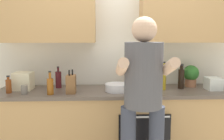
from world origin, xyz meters
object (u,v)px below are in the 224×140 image
bottle_juice (129,76)px  mixing_bowl (117,87)px  person_standing (143,95)px  bottle_syrup (50,86)px  bottle_wine (58,79)px  knife_block (71,84)px  grocery_bag_rice (24,81)px  bottle_soy (181,78)px  potted_herb (191,75)px  bottle_oil (164,77)px  bottle_soda (149,78)px  bottle_vinegar (9,86)px  cup_stoneware (24,90)px  grocery_bag_produce (213,84)px

bottle_juice → mixing_bowl: (-0.16, -0.24, -0.09)m
person_standing → bottle_syrup: bearing=152.4°
bottle_wine → knife_block: same height
person_standing → grocery_bag_rice: size_ratio=8.22×
person_standing → knife_block: 0.89m
bottle_wine → bottle_soy: bottle_soy is taller
bottle_syrup → potted_herb: size_ratio=0.96×
bottle_oil → bottle_soda: (-0.16, 0.05, -0.02)m
potted_herb → bottle_vinegar: bearing=-173.1°
bottle_juice → cup_stoneware: (-1.17, -0.34, -0.08)m
bottle_juice → mixing_bowl: bearing=-123.6°
bottle_soy → potted_herb: 0.19m
bottle_soy → grocery_bag_produce: (0.36, -0.08, -0.06)m
bottle_syrup → potted_herb: bearing=11.8°
bottle_vinegar → bottle_juice: bottle_juice is taller
bottle_vinegar → bottle_soy: bearing=4.4°
potted_herb → grocery_bag_produce: size_ratio=1.48×
bottle_oil → bottle_syrup: bearing=-171.8°
bottle_vinegar → bottle_juice: bearing=11.6°
bottle_juice → grocery_bag_rice: bottle_juice is taller
knife_block → grocery_bag_rice: (-0.58, 0.21, 0.00)m
bottle_syrup → grocery_bag_produce: bearing=5.0°
bottle_soy → grocery_bag_rice: 1.87m
bottle_juice → cup_stoneware: 1.22m
bottle_oil → bottle_wine: bearing=172.7°
bottle_oil → person_standing: bearing=-117.9°
bottle_wine → knife_block: bearing=-56.7°
grocery_bag_produce → person_standing: bearing=-145.4°
bottle_vinegar → grocery_bag_rice: grocery_bag_rice is taller
bottle_soda → potted_herb: bearing=12.1°
knife_block → bottle_vinegar: bearing=177.6°
bottle_soda → bottle_syrup: bearing=-168.3°
bottle_soy → bottle_juice: bottle_soy is taller
bottle_syrup → knife_block: (0.22, 0.06, 0.01)m
mixing_bowl → potted_herb: size_ratio=1.01×
person_standing → bottle_juice: 0.85m
bottle_soda → knife_block: (-0.90, -0.17, -0.03)m
bottle_oil → mixing_bowl: bottle_oil is taller
person_standing → bottle_wine: bearing=137.2°
bottle_oil → knife_block: 1.07m
potted_herb → grocery_bag_rice: potted_herb is taller
person_standing → cup_stoneware: bearing=157.3°
mixing_bowl → grocery_bag_rice: size_ratio=1.31×
bottle_oil → bottle_soy: bearing=14.0°
person_standing → grocery_bag_produce: person_standing is taller
bottle_soda → bottle_vinegar: bearing=-174.8°
knife_block → grocery_bag_produce: 1.65m
bottle_wine → bottle_vinegar: (-0.50, -0.26, -0.02)m
bottle_juice → bottle_soda: 0.27m
bottle_juice → potted_herb: bearing=-1.4°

